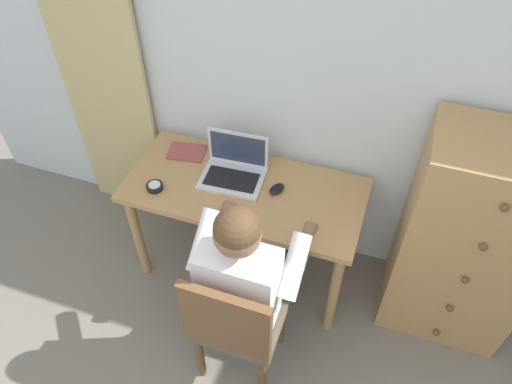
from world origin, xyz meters
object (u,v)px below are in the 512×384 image
Objects in this scene: chair at (235,322)px; notebook_pad at (187,152)px; desk at (245,201)px; person_seated at (248,269)px; computer_mouse at (277,189)px; dresser at (467,242)px; desk_clock at (155,187)px; laptop at (234,168)px.

chair is 4.25× the size of notebook_pad.
notebook_pad is at bearing 158.87° from desk.
person_seated is 0.50m from computer_mouse.
desk_clock is at bearing -171.57° from dresser.
laptop is 0.34m from notebook_pad.
chair is at bearing -37.39° from desk_clock.
person_seated is at bearing 89.77° from chair.
notebook_pad is (0.04, 0.32, -0.01)m from desk_clock.
laptop is at bearing 139.13° from desk.
desk is at bearing -146.62° from computer_mouse.
chair is 0.84m from desk_clock.
desk is 0.51m from person_seated.
laptop is (-0.09, 0.08, 0.16)m from desk.
person_seated is 3.41× the size of laptop.
person_seated reaches higher than laptop.
chair is 0.26m from person_seated.
person_seated is 0.61m from laptop.
desk is at bearing -30.61° from notebook_pad.
chair is (-0.99, -0.73, -0.14)m from dresser.
notebook_pad is (-0.60, 0.81, 0.23)m from chair.
desk is 0.19m from laptop.
chair is 9.92× the size of desk_clock.
dresser is 1.27m from laptop.
person_seated is 0.71m from desk_clock.
chair reaches higher than desk_clock.
notebook_pad is (-0.60, 0.63, 0.05)m from person_seated.
computer_mouse is (0.26, -0.04, -0.04)m from laptop.
dresser reaches higher than desk.
desk is at bearing 19.52° from desk_clock.
chair is (0.19, -0.65, -0.12)m from desk.
dresser reaches higher than desk_clock.
chair reaches higher than desk.
computer_mouse is at bearing 91.16° from chair.
desk is 6.17× the size of notebook_pad.
dresser is 3.62× the size of laptop.
person_seated reaches higher than desk.
person_seated is at bearing -65.96° from computer_mouse.
person_seated reaches higher than desk_clock.
dresser is 6.12× the size of notebook_pad.
laptop reaches higher than desk.
computer_mouse is at bearing -9.18° from laptop.
desk is 0.50m from desk_clock.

